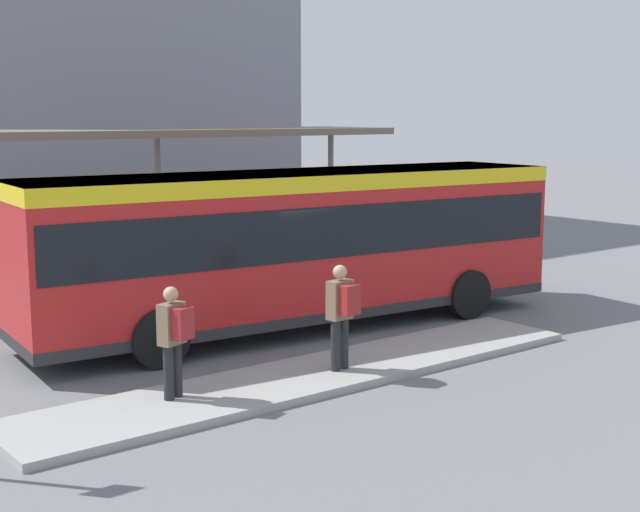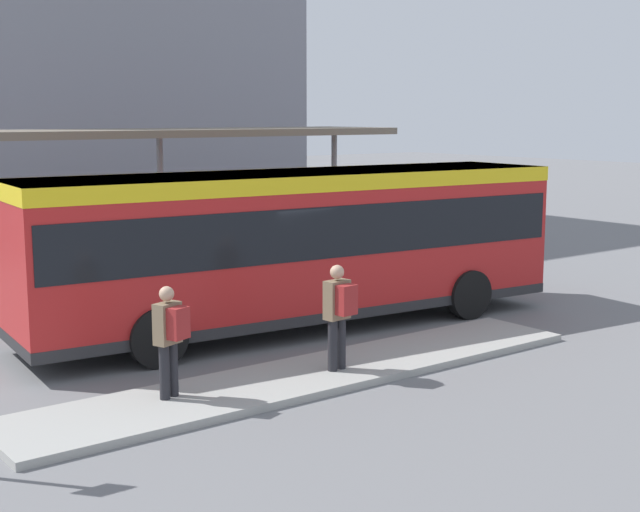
% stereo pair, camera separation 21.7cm
% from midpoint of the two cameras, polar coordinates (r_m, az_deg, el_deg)
% --- Properties ---
extents(ground_plane, '(120.00, 120.00, 0.00)m').
position_cam_midpoint_polar(ground_plane, '(17.76, -1.75, -4.61)').
color(ground_plane, slate).
extents(curb_island, '(10.23, 1.80, 0.12)m').
position_cam_midpoint_polar(curb_island, '(14.42, -0.60, -7.60)').
color(curb_island, '#9E9E99').
rests_on(curb_island, ground_plane).
extents(city_bus, '(11.22, 3.50, 3.09)m').
position_cam_midpoint_polar(city_bus, '(17.42, -1.76, 1.19)').
color(city_bus, red).
rests_on(city_bus, ground_plane).
extents(pedestrian_waiting, '(0.47, 0.51, 1.65)m').
position_cam_midpoint_polar(pedestrian_waiting, '(12.99, -9.79, -5.01)').
color(pedestrian_waiting, '#232328').
rests_on(pedestrian_waiting, curb_island).
extents(pedestrian_companion, '(0.44, 0.47, 1.71)m').
position_cam_midpoint_polar(pedestrian_companion, '(14.22, 0.97, -3.50)').
color(pedestrian_companion, '#232328').
rests_on(pedestrian_companion, curb_island).
extents(bicycle_orange, '(0.48, 1.70, 0.73)m').
position_cam_midpoint_polar(bicycle_orange, '(25.47, 7.99, 0.32)').
color(bicycle_orange, black).
rests_on(bicycle_orange, ground_plane).
extents(bicycle_blue, '(0.48, 1.69, 0.73)m').
position_cam_midpoint_polar(bicycle_blue, '(25.88, 6.41, 0.49)').
color(bicycle_blue, black).
rests_on(bicycle_blue, ground_plane).
extents(bicycle_black, '(0.48, 1.56, 0.68)m').
position_cam_midpoint_polar(bicycle_black, '(26.64, 5.62, 0.69)').
color(bicycle_black, black).
rests_on(bicycle_black, ground_plane).
extents(station_shelter, '(12.92, 3.16, 3.84)m').
position_cam_midpoint_polar(station_shelter, '(22.42, -10.69, 7.57)').
color(station_shelter, '#706656').
rests_on(station_shelter, ground_plane).
extents(potted_planter_near_shelter, '(0.72, 0.72, 1.09)m').
position_cam_midpoint_polar(potted_planter_near_shelter, '(23.11, 1.32, 0.02)').
color(potted_planter_near_shelter, slate).
rests_on(potted_planter_near_shelter, ground_plane).
extents(station_building, '(18.62, 11.85, 16.53)m').
position_cam_midpoint_polar(station_building, '(36.04, -19.85, 15.01)').
color(station_building, gray).
rests_on(station_building, ground_plane).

